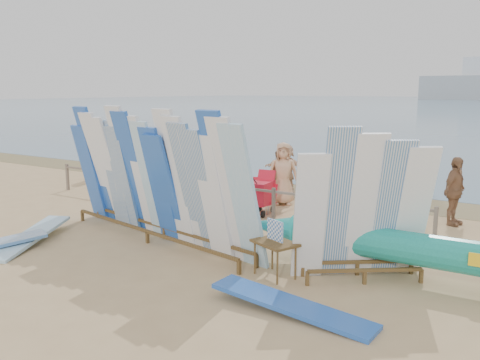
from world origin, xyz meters
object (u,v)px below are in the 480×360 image
Objects in this scene: beachgoer_5 at (287,168)px; beachgoer_extra_1 at (97,158)px; beachgoer_4 at (280,176)px; vendor_table at (275,258)px; beachgoer_1 at (139,161)px; outrigger_canoe at (404,249)px; stroller at (262,197)px; beachgoer_3 at (226,166)px; side_surfboard_rack at (363,212)px; beachgoer_2 at (140,166)px; flat_board_d at (291,313)px; beachgoer_11 at (172,160)px; beachgoer_10 at (455,191)px; beach_chair_right at (260,203)px; main_surfboard_rack at (155,181)px; beachgoer_8 at (403,200)px; beach_chair_left at (264,205)px; beachgoer_0 at (100,159)px; beachgoer_7 at (413,178)px; beachgoer_9 at (402,179)px; flat_board_a at (30,243)px; beachgoer_6 at (283,174)px.

beachgoer_5 reaches higher than beachgoer_extra_1.
vendor_table is at bearing 30.85° from beachgoer_4.
outrigger_canoe is at bearing 155.23° from beachgoer_1.
beachgoer_3 reaches higher than stroller.
side_surfboard_rack reaches higher than beachgoer_extra_1.
beachgoer_2 is (-9.33, 4.27, -0.47)m from side_surfboard_rack.
flat_board_d is (-0.44, -1.93, -1.27)m from side_surfboard_rack.
flat_board_d is 11.95m from beachgoer_11.
beachgoer_3 is at bearing 99.61° from beachgoer_10.
beachgoer_10 is (10.05, 0.64, 0.08)m from beachgoer_2.
beachgoer_11 reaches higher than beach_chair_right.
main_surfboard_rack is 6.35× the size of beach_chair_right.
beach_chair_right is (-2.71, 4.16, -0.08)m from vendor_table.
vendor_table is at bearing -83.57° from beach_chair_right.
beachgoer_extra_1 is (-11.74, 6.85, 0.80)m from flat_board_d.
outrigger_canoe reaches higher than flat_board_d.
beachgoer_8 is 6.55m from beachgoer_3.
beachgoer_10 is (5.50, -1.54, 0.07)m from beachgoer_5.
beach_chair_right is 5.84m from beachgoer_11.
beachgoer_10 is at bearing -6.54° from flat_board_d.
stroller is at bearing -48.78° from beachgoer_11.
beach_chair_left is (-3.49, 5.34, 0.24)m from flat_board_d.
beachgoer_7 is at bearing -79.49° from beachgoer_0.
main_surfboard_rack is at bearing 129.07° from beachgoer_8.
beachgoer_4 reaches higher than beachgoer_5.
stroller is at bearing -106.97° from beachgoer_3.
beachgoer_9 is at bearing 62.99° from side_surfboard_rack.
beachgoer_0 is at bearing 179.18° from beach_chair_left.
beachgoer_11 is (-2.33, 7.79, 0.78)m from flat_board_a.
stroller is at bearing -75.38° from beach_chair_right.
outrigger_canoe is 13.65m from beachgoer_extra_1.
beachgoer_7 reaches higher than beachgoer_4.
beachgoer_11 is 1.02× the size of beachgoer_8.
stroller is 0.78× the size of beachgoer_8.
side_surfboard_rack reaches higher than beachgoer_8.
main_surfboard_rack reaches higher than beachgoer_10.
beach_chair_right is 0.60× the size of beachgoer_1.
side_surfboard_rack is at bearing 152.42° from beachgoer_1.
beachgoer_5 is 1.01× the size of beachgoer_2.
beachgoer_3 is (-6.55, 5.44, -0.40)m from side_surfboard_rack.
stroller is at bearing 94.74° from beachgoer_8.
flat_board_d is 13.38m from beachgoer_0.
beachgoer_extra_1 is 0.96× the size of beachgoer_9.
beachgoer_5 is at bearing -157.32° from beachgoer_4.
vendor_table is (-2.06, -1.02, -0.24)m from outrigger_canoe.
side_surfboard_rack is 1.04× the size of flat_board_d.
beach_chair_left is at bearing -47.58° from beachgoer_11.
beachgoer_5 is at bearing 57.29° from beachgoer_8.
beachgoer_8 is (3.71, 0.41, 0.29)m from stroller.
beachgoer_11 is 0.84× the size of beachgoer_6.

